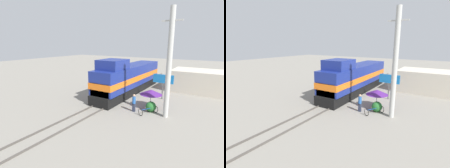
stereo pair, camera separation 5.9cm
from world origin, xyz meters
TOP-DOWN VIEW (x-y plane):
  - ground_plane at (0.00, 0.00)m, footprint 120.00×120.00m
  - rail_near at (-0.72, 0.00)m, footprint 0.08×43.31m
  - rail_far at (0.72, 0.00)m, footprint 0.08×43.31m
  - locomotive at (0.00, 3.70)m, footprint 2.97×15.12m
  - utility_pole at (6.79, -1.70)m, footprint 1.80×0.47m
  - vendor_umbrella at (4.75, -0.25)m, footprint 2.36×2.36m
  - billboard_sign at (4.88, 3.45)m, footprint 2.51×0.12m
  - shrub_cluster at (5.16, -1.22)m, footprint 1.07×1.07m
  - person_bystander at (3.68, -2.15)m, footprint 0.34×0.34m
  - bicycle at (5.16, -1.94)m, footprint 1.58×2.01m
  - building_block_distant at (8.64, 9.87)m, footprint 8.16×5.14m

SIDE VIEW (x-z plane):
  - ground_plane at x=0.00m, z-range 0.00..0.00m
  - rail_near at x=-0.72m, z-range 0.00..0.15m
  - rail_far at x=0.72m, z-range 0.00..0.15m
  - bicycle at x=5.16m, z-range 0.01..0.71m
  - shrub_cluster at x=5.16m, z-range 0.00..1.07m
  - person_bystander at x=3.68m, z-range 0.09..1.93m
  - building_block_distant at x=8.64m, z-range 0.00..3.07m
  - vendor_umbrella at x=4.75m, z-range 0.76..2.80m
  - locomotive at x=0.00m, z-range -0.39..4.60m
  - billboard_sign at x=4.88m, z-range 0.84..3.96m
  - utility_pole at x=6.79m, z-range 0.04..9.95m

